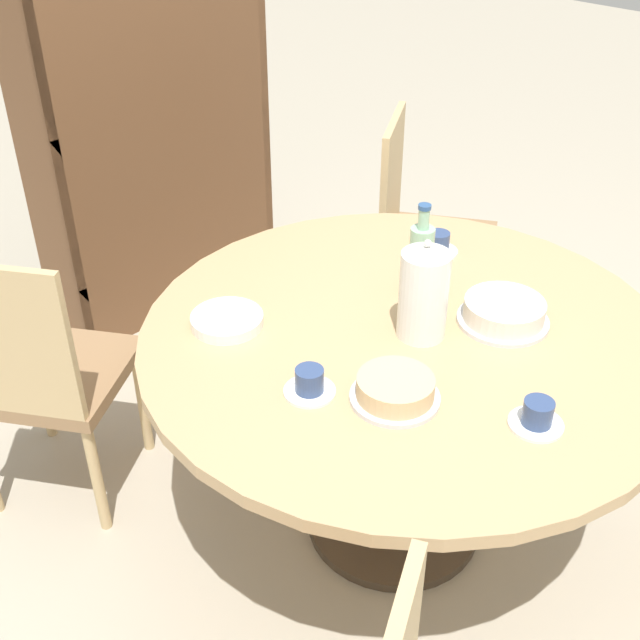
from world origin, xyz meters
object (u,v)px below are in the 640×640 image
(cake_second, at_px, (395,390))
(cup_c, at_px, (310,384))
(bookshelf, at_px, (152,118))
(coffee_pot, at_px, (424,292))
(cup_b, at_px, (537,416))
(cup_a, at_px, (438,245))
(chair_a, at_px, (40,372))
(chair_d, at_px, (423,230))
(water_bottle, at_px, (421,259))
(cake_main, at_px, (504,312))

(cake_second, bearing_deg, cup_c, 127.18)
(bookshelf, relative_size, cup_c, 14.57)
(coffee_pot, height_order, cup_b, coffee_pot)
(cake_second, height_order, cup_a, cup_a)
(chair_a, distance_m, cake_second, 1.10)
(chair_d, height_order, water_bottle, water_bottle)
(cup_b, xyz_separation_m, cup_c, (-0.27, 0.44, 0.00))
(chair_a, distance_m, cup_a, 1.23)
(chair_d, relative_size, water_bottle, 3.34)
(cup_a, bearing_deg, chair_d, 40.63)
(cake_second, distance_m, cup_b, 0.32)
(water_bottle, relative_size, cup_c, 2.22)
(chair_d, distance_m, coffee_pot, 1.11)
(cake_second, relative_size, cup_b, 1.71)
(bookshelf, xyz_separation_m, water_bottle, (-0.16, -1.45, 0.01))
(water_bottle, relative_size, cake_main, 1.13)
(cup_a, bearing_deg, cake_main, -117.64)
(cake_second, distance_m, cup_a, 0.73)
(chair_a, bearing_deg, cake_main, -173.19)
(coffee_pot, relative_size, cup_b, 2.23)
(cake_second, relative_size, cup_a, 1.71)
(chair_d, relative_size, cake_second, 4.34)
(cake_main, bearing_deg, bookshelf, 86.00)
(cup_a, height_order, cup_c, same)
(cup_b, bearing_deg, cake_second, 117.77)
(chair_d, distance_m, cake_second, 1.35)
(chair_a, xyz_separation_m, coffee_pot, (0.64, -0.87, 0.36))
(water_bottle, bearing_deg, bookshelf, 83.64)
(cup_c, bearing_deg, water_bottle, 10.33)
(water_bottle, bearing_deg, chair_a, 136.88)
(coffee_pot, xyz_separation_m, cup_c, (-0.37, 0.03, -0.10))
(coffee_pot, xyz_separation_m, cup_b, (-0.10, -0.40, -0.10))
(cake_main, bearing_deg, water_bottle, 99.77)
(coffee_pot, height_order, water_bottle, coffee_pot)
(cup_c, bearing_deg, cup_b, -58.63)
(chair_d, distance_m, cake_main, 1.03)
(chair_a, bearing_deg, cup_b, 169.55)
(cake_second, bearing_deg, cup_b, -62.23)
(chair_a, distance_m, cup_c, 0.92)
(water_bottle, distance_m, cup_a, 0.27)
(cake_second, xyz_separation_m, cup_a, (0.63, 0.36, -0.00))
(chair_a, relative_size, cake_main, 3.77)
(chair_d, xyz_separation_m, cup_c, (-1.21, -0.60, 0.26))
(chair_d, xyz_separation_m, coffee_pot, (-0.84, -0.63, 0.36))
(water_bottle, distance_m, cup_c, 0.54)
(cake_main, distance_m, cup_c, 0.58)
(cup_c, bearing_deg, cup_a, 15.08)
(coffee_pot, xyz_separation_m, water_bottle, (0.15, 0.13, -0.01))
(cup_b, bearing_deg, water_bottle, 64.42)
(coffee_pot, distance_m, cup_a, 0.46)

